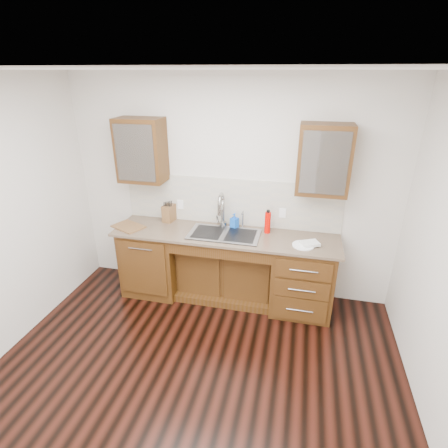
% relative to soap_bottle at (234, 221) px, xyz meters
% --- Properties ---
extents(ground, '(4.00, 3.50, 0.10)m').
position_rel_soap_bottle_xyz_m(ground, '(-0.08, -1.64, -1.05)').
color(ground, black).
extents(ceiling, '(4.00, 3.50, 0.10)m').
position_rel_soap_bottle_xyz_m(ceiling, '(-0.08, -1.64, 1.75)').
color(ceiling, white).
rests_on(ceiling, wall_back).
extents(wall_back, '(4.00, 0.10, 2.70)m').
position_rel_soap_bottle_xyz_m(wall_back, '(-0.08, 0.16, 0.35)').
color(wall_back, silver).
rests_on(wall_back, ground).
extents(base_cabinet_left, '(0.70, 0.62, 0.88)m').
position_rel_soap_bottle_xyz_m(base_cabinet_left, '(-1.03, -0.20, -0.56)').
color(base_cabinet_left, '#593014').
rests_on(base_cabinet_left, ground).
extents(base_cabinet_center, '(1.20, 0.44, 0.70)m').
position_rel_soap_bottle_xyz_m(base_cabinet_center, '(-0.08, -0.11, -0.65)').
color(base_cabinet_center, '#593014').
rests_on(base_cabinet_center, ground).
extents(base_cabinet_right, '(0.70, 0.62, 0.88)m').
position_rel_soap_bottle_xyz_m(base_cabinet_right, '(0.87, -0.20, -0.56)').
color(base_cabinet_right, '#593014').
rests_on(base_cabinet_right, ground).
extents(countertop, '(2.70, 0.65, 0.03)m').
position_rel_soap_bottle_xyz_m(countertop, '(-0.08, -0.21, -0.11)').
color(countertop, '#84705B').
rests_on(countertop, base_cabinet_left).
extents(backsplash, '(2.70, 0.02, 0.59)m').
position_rel_soap_bottle_xyz_m(backsplash, '(-0.08, 0.10, 0.20)').
color(backsplash, beige).
rests_on(backsplash, wall_back).
extents(sink, '(0.84, 0.46, 0.19)m').
position_rel_soap_bottle_xyz_m(sink, '(-0.08, -0.23, -0.18)').
color(sink, '#9E9EA5').
rests_on(sink, countertop).
extents(faucet, '(0.04, 0.04, 0.40)m').
position_rel_soap_bottle_xyz_m(faucet, '(-0.15, 0.00, 0.11)').
color(faucet, '#999993').
rests_on(faucet, countertop).
extents(filter_tap, '(0.02, 0.02, 0.24)m').
position_rel_soap_bottle_xyz_m(filter_tap, '(0.10, 0.01, 0.03)').
color(filter_tap, '#999993').
rests_on(filter_tap, countertop).
extents(upper_cabinet_left, '(0.55, 0.34, 0.75)m').
position_rel_soap_bottle_xyz_m(upper_cabinet_left, '(-1.13, -0.06, 0.82)').
color(upper_cabinet_left, '#593014').
rests_on(upper_cabinet_left, wall_back).
extents(upper_cabinet_right, '(0.55, 0.34, 0.75)m').
position_rel_soap_bottle_xyz_m(upper_cabinet_right, '(0.97, -0.06, 0.82)').
color(upper_cabinet_right, '#593014').
rests_on(upper_cabinet_right, wall_back).
extents(outlet_left, '(0.08, 0.01, 0.12)m').
position_rel_soap_bottle_xyz_m(outlet_left, '(-0.73, 0.09, 0.12)').
color(outlet_left, white).
rests_on(outlet_left, backsplash).
extents(outlet_right, '(0.08, 0.01, 0.12)m').
position_rel_soap_bottle_xyz_m(outlet_right, '(0.57, 0.09, 0.12)').
color(outlet_right, white).
rests_on(outlet_right, backsplash).
extents(soap_bottle, '(0.11, 0.11, 0.19)m').
position_rel_soap_bottle_xyz_m(soap_bottle, '(0.00, 0.00, 0.00)').
color(soap_bottle, blue).
rests_on(soap_bottle, countertop).
extents(water_bottle, '(0.09, 0.09, 0.26)m').
position_rel_soap_bottle_xyz_m(water_bottle, '(0.41, -0.06, 0.04)').
color(water_bottle, '#DE0600').
rests_on(water_bottle, countertop).
extents(plate, '(0.33, 0.33, 0.01)m').
position_rel_soap_bottle_xyz_m(plate, '(0.85, -0.32, -0.09)').
color(plate, white).
rests_on(plate, countertop).
extents(dish_towel, '(0.24, 0.22, 0.03)m').
position_rel_soap_bottle_xyz_m(dish_towel, '(0.91, -0.30, -0.06)').
color(dish_towel, white).
rests_on(dish_towel, plate).
extents(knife_block, '(0.15, 0.21, 0.22)m').
position_rel_soap_bottle_xyz_m(knife_block, '(-0.86, 0.02, 0.02)').
color(knife_block, olive).
rests_on(knife_block, countertop).
extents(cutting_board, '(0.45, 0.40, 0.02)m').
position_rel_soap_bottle_xyz_m(cutting_board, '(-1.29, -0.29, -0.08)').
color(cutting_board, brown).
rests_on(cutting_board, countertop).
extents(cup_left_a, '(0.15, 0.15, 0.09)m').
position_rel_soap_bottle_xyz_m(cup_left_a, '(-1.22, -0.06, 0.77)').
color(cup_left_a, silver).
rests_on(cup_left_a, upper_cabinet_left).
extents(cup_left_b, '(0.11, 0.11, 0.10)m').
position_rel_soap_bottle_xyz_m(cup_left_b, '(-1.07, -0.06, 0.77)').
color(cup_left_b, silver).
rests_on(cup_left_b, upper_cabinet_left).
extents(cup_right_a, '(0.14, 0.14, 0.09)m').
position_rel_soap_bottle_xyz_m(cup_right_a, '(0.84, -0.06, 0.77)').
color(cup_right_a, white).
rests_on(cup_right_a, upper_cabinet_right).
extents(cup_right_b, '(0.12, 0.12, 0.09)m').
position_rel_soap_bottle_xyz_m(cup_right_b, '(1.03, -0.06, 0.77)').
color(cup_right_b, silver).
rests_on(cup_right_b, upper_cabinet_right).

